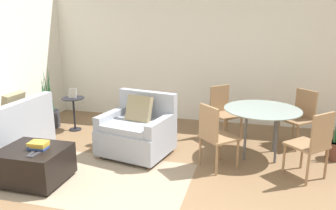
{
  "coord_description": "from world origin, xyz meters",
  "views": [
    {
      "loc": [
        1.14,
        -2.59,
        1.99
      ],
      "look_at": [
        -0.04,
        1.95,
        0.75
      ],
      "focal_mm": 35.0,
      "sensor_mm": 36.0,
      "label": 1
    }
  ],
  "objects": [
    {
      "name": "dining_chair_near_left",
      "position": [
        0.7,
        1.55,
        0.52
      ],
      "size": [
        0.59,
        0.59,
        0.9
      ],
      "color": "#93704C",
      "rests_on": "ground_plane"
    },
    {
      "name": "dining_chair_near_right",
      "position": [
        1.93,
        1.55,
        0.52
      ],
      "size": [
        0.59,
        0.59,
        0.9
      ],
      "color": "#93704C",
      "rests_on": "ground_plane"
    },
    {
      "name": "potted_plant_small",
      "position": [
        2.39,
        2.32,
        0.2
      ],
      "size": [
        0.26,
        0.26,
        0.73
      ],
      "color": "brown",
      "rests_on": "ground_plane"
    },
    {
      "name": "dining_chair_far_left",
      "position": [
        0.7,
        2.78,
        0.52
      ],
      "size": [
        0.59,
        0.59,
        0.9
      ],
      "color": "#93704C",
      "rests_on": "ground_plane"
    },
    {
      "name": "tv_remote_primary",
      "position": [
        -1.27,
        0.46,
        0.45
      ],
      "size": [
        0.05,
        0.16,
        0.01
      ],
      "color": "#333338",
      "rests_on": "ottoman"
    },
    {
      "name": "side_table",
      "position": [
        -1.96,
        2.52,
        0.43
      ],
      "size": [
        0.4,
        0.4,
        0.61
      ],
      "color": "black",
      "rests_on": "ground_plane"
    },
    {
      "name": "dining_chair_far_right",
      "position": [
        1.93,
        2.78,
        0.52
      ],
      "size": [
        0.59,
        0.59,
        0.9
      ],
      "color": "#93704C",
      "rests_on": "ground_plane"
    },
    {
      "name": "dining_table",
      "position": [
        1.32,
        2.17,
        0.65
      ],
      "size": [
        1.1,
        1.1,
        0.73
      ],
      "color": "#8C9E99",
      "rests_on": "ground_plane"
    },
    {
      "name": "ottoman",
      "position": [
        -1.41,
        0.62,
        0.24
      ],
      "size": [
        0.78,
        0.67,
        0.45
      ],
      "color": "black",
      "rests_on": "ground_plane"
    },
    {
      "name": "picture_frame",
      "position": [
        -1.96,
        2.52,
        0.69
      ],
      "size": [
        0.15,
        0.07,
        0.17
      ],
      "color": "silver",
      "rests_on": "side_table"
    },
    {
      "name": "armchair",
      "position": [
        -0.47,
        1.77,
        0.36
      ],
      "size": [
        1.11,
        1.02,
        0.91
      ],
      "color": "#999EA8",
      "rests_on": "ground_plane"
    },
    {
      "name": "tv_remote_secondary",
      "position": [
        -1.32,
        0.46,
        0.45
      ],
      "size": [
        0.07,
        0.17,
        0.01
      ],
      "color": "#333338",
      "rests_on": "ottoman"
    },
    {
      "name": "book_stack",
      "position": [
        -1.33,
        0.64,
        0.49
      ],
      "size": [
        0.24,
        0.19,
        0.09
      ],
      "color": "#2D478C",
      "rests_on": "ottoman"
    },
    {
      "name": "wall_back",
      "position": [
        0.0,
        3.72,
        1.38
      ],
      "size": [
        12.0,
        0.06,
        2.75
      ],
      "color": "white",
      "rests_on": "ground_plane"
    },
    {
      "name": "potted_plant",
      "position": [
        -2.51,
        2.56,
        0.27
      ],
      "size": [
        0.38,
        0.38,
        1.2
      ],
      "color": "#333338",
      "rests_on": "ground_plane"
    },
    {
      "name": "area_rug",
      "position": [
        -0.95,
        0.88,
        0.0
      ],
      "size": [
        2.84,
        1.46,
        0.01
      ],
      "color": "gray",
      "rests_on": "ground_plane"
    }
  ]
}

